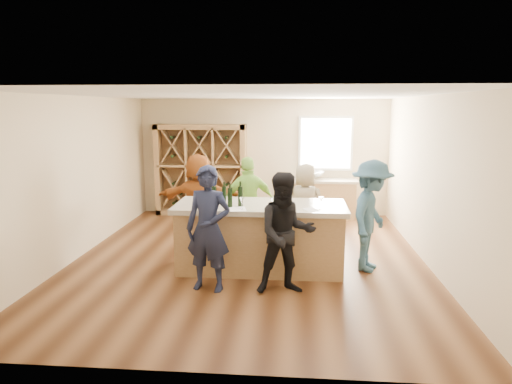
# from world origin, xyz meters

# --- Properties ---
(floor) EXTENTS (6.00, 7.00, 0.10)m
(floor) POSITION_xyz_m (0.00, 0.00, -0.05)
(floor) COLOR brown
(floor) RESTS_ON ground
(ceiling) EXTENTS (6.00, 7.00, 0.10)m
(ceiling) POSITION_xyz_m (0.00, 0.00, 2.85)
(ceiling) COLOR white
(ceiling) RESTS_ON ground
(wall_back) EXTENTS (6.00, 0.10, 2.80)m
(wall_back) POSITION_xyz_m (0.00, 3.55, 1.40)
(wall_back) COLOR beige
(wall_back) RESTS_ON ground
(wall_front) EXTENTS (6.00, 0.10, 2.80)m
(wall_front) POSITION_xyz_m (0.00, -3.55, 1.40)
(wall_front) COLOR beige
(wall_front) RESTS_ON ground
(wall_left) EXTENTS (0.10, 7.00, 2.80)m
(wall_left) POSITION_xyz_m (-3.05, 0.00, 1.40)
(wall_left) COLOR beige
(wall_left) RESTS_ON ground
(wall_right) EXTENTS (0.10, 7.00, 2.80)m
(wall_right) POSITION_xyz_m (3.05, 0.00, 1.40)
(wall_right) COLOR beige
(wall_right) RESTS_ON ground
(window_frame) EXTENTS (1.30, 0.06, 1.30)m
(window_frame) POSITION_xyz_m (1.50, 3.47, 1.75)
(window_frame) COLOR white
(window_frame) RESTS_ON wall_back
(window_pane) EXTENTS (1.18, 0.01, 1.18)m
(window_pane) POSITION_xyz_m (1.50, 3.44, 1.75)
(window_pane) COLOR white
(window_pane) RESTS_ON wall_back
(wine_rack) EXTENTS (2.20, 0.45, 2.20)m
(wine_rack) POSITION_xyz_m (-1.50, 3.27, 1.10)
(wine_rack) COLOR #987448
(wine_rack) RESTS_ON floor
(back_counter_base) EXTENTS (1.60, 0.58, 0.86)m
(back_counter_base) POSITION_xyz_m (1.40, 3.20, 0.43)
(back_counter_base) COLOR #987448
(back_counter_base) RESTS_ON floor
(back_counter_top) EXTENTS (1.70, 0.62, 0.06)m
(back_counter_top) POSITION_xyz_m (1.40, 3.20, 0.89)
(back_counter_top) COLOR #B0A690
(back_counter_top) RESTS_ON back_counter_base
(sink) EXTENTS (0.54, 0.54, 0.19)m
(sink) POSITION_xyz_m (1.20, 3.20, 1.01)
(sink) COLOR silver
(sink) RESTS_ON back_counter_top
(faucet) EXTENTS (0.02, 0.02, 0.30)m
(faucet) POSITION_xyz_m (1.20, 3.38, 1.07)
(faucet) COLOR silver
(faucet) RESTS_ON back_counter_top
(tasting_counter_base) EXTENTS (2.60, 1.00, 1.00)m
(tasting_counter_base) POSITION_xyz_m (0.23, -0.47, 0.50)
(tasting_counter_base) COLOR #987448
(tasting_counter_base) RESTS_ON floor
(tasting_counter_top) EXTENTS (2.72, 1.12, 0.08)m
(tasting_counter_top) POSITION_xyz_m (0.23, -0.47, 1.04)
(tasting_counter_top) COLOR #B0A690
(tasting_counter_top) RESTS_ON tasting_counter_base
(wine_bottle_a) EXTENTS (0.07, 0.07, 0.27)m
(wine_bottle_a) POSITION_xyz_m (-0.58, -0.67, 1.21)
(wine_bottle_a) COLOR black
(wine_bottle_a) RESTS_ON tasting_counter_top
(wine_bottle_b) EXTENTS (0.09, 0.09, 0.33)m
(wine_bottle_b) POSITION_xyz_m (-0.47, -0.75, 1.24)
(wine_bottle_b) COLOR black
(wine_bottle_b) RESTS_ON tasting_counter_top
(wine_bottle_c) EXTENTS (0.09, 0.09, 0.28)m
(wine_bottle_c) POSITION_xyz_m (-0.35, -0.52, 1.22)
(wine_bottle_c) COLOR black
(wine_bottle_c) RESTS_ON tasting_counter_top
(wine_bottle_d) EXTENTS (0.08, 0.08, 0.30)m
(wine_bottle_d) POSITION_xyz_m (-0.23, -0.73, 1.23)
(wine_bottle_d) COLOR black
(wine_bottle_d) RESTS_ON tasting_counter_top
(wine_bottle_e) EXTENTS (0.09, 0.09, 0.31)m
(wine_bottle_e) POSITION_xyz_m (-0.07, -0.66, 1.24)
(wine_bottle_e) COLOR black
(wine_bottle_e) RESTS_ON tasting_counter_top
(wine_glass_a) EXTENTS (0.08, 0.08, 0.19)m
(wine_glass_a) POSITION_xyz_m (-0.03, -0.88, 1.18)
(wine_glass_a) COLOR white
(wine_glass_a) RESTS_ON tasting_counter_top
(wine_glass_b) EXTENTS (0.09, 0.09, 0.19)m
(wine_glass_b) POSITION_xyz_m (0.44, -0.89, 1.18)
(wine_glass_b) COLOR white
(wine_glass_b) RESTS_ON tasting_counter_top
(wine_glass_d) EXTENTS (0.09, 0.09, 0.19)m
(wine_glass_d) POSITION_xyz_m (0.72, -0.66, 1.17)
(wine_glass_d) COLOR white
(wine_glass_d) RESTS_ON tasting_counter_top
(wine_glass_e) EXTENTS (0.08, 0.08, 0.19)m
(wine_glass_e) POSITION_xyz_m (1.17, -0.75, 1.17)
(wine_glass_e) COLOR white
(wine_glass_e) RESTS_ON tasting_counter_top
(tasting_menu_a) EXTENTS (0.30, 0.37, 0.00)m
(tasting_menu_a) POSITION_xyz_m (-0.09, -0.87, 1.08)
(tasting_menu_a) COLOR white
(tasting_menu_a) RESTS_ON tasting_counter_top
(tasting_menu_b) EXTENTS (0.24, 0.30, 0.00)m
(tasting_menu_b) POSITION_xyz_m (0.44, -0.83, 1.08)
(tasting_menu_b) COLOR white
(tasting_menu_b) RESTS_ON tasting_counter_top
(tasting_menu_c) EXTENTS (0.28, 0.32, 0.00)m
(tasting_menu_c) POSITION_xyz_m (1.03, -0.82, 1.08)
(tasting_menu_c) COLOR white
(tasting_menu_c) RESTS_ON tasting_counter_top
(person_near_left) EXTENTS (0.74, 0.60, 1.81)m
(person_near_left) POSITION_xyz_m (-0.45, -1.38, 0.90)
(person_near_left) COLOR #191E38
(person_near_left) RESTS_ON floor
(person_near_right) EXTENTS (0.92, 0.63, 1.73)m
(person_near_right) POSITION_xyz_m (0.66, -1.41, 0.86)
(person_near_right) COLOR black
(person_near_right) RESTS_ON floor
(person_server) EXTENTS (0.95, 1.28, 1.80)m
(person_server) POSITION_xyz_m (1.99, -0.37, 0.90)
(person_server) COLOR #335972
(person_server) RESTS_ON floor
(person_far_mid) EXTENTS (1.12, 0.83, 1.71)m
(person_far_mid) POSITION_xyz_m (-0.08, 0.68, 0.86)
(person_far_mid) COLOR #8CC64C
(person_far_mid) RESTS_ON floor
(person_far_right) EXTENTS (0.87, 0.67, 1.59)m
(person_far_right) POSITION_xyz_m (0.96, 0.78, 0.79)
(person_far_right) COLOR gray
(person_far_right) RESTS_ON floor
(person_far_left) EXTENTS (1.66, 0.67, 1.76)m
(person_far_left) POSITION_xyz_m (-1.04, 0.80, 0.88)
(person_far_left) COLOR #994C19
(person_far_left) RESTS_ON floor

